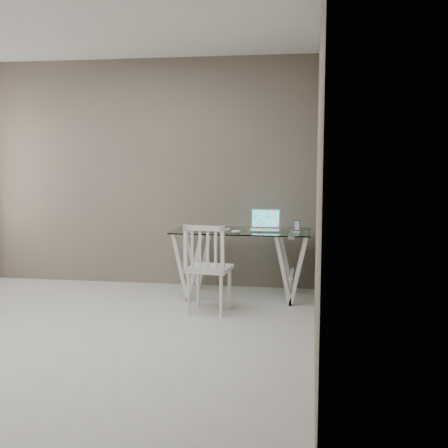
# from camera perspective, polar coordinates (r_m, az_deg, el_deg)

# --- Properties ---
(room) EXTENTS (4.50, 4.52, 2.71)m
(room) POSITION_cam_1_polar(r_m,az_deg,el_deg) (4.77, -16.31, 8.56)
(room) COLOR #BBB8B3
(room) RESTS_ON ground
(desk) EXTENTS (1.50, 0.70, 0.75)m
(desk) POSITION_cam_1_polar(r_m,az_deg,el_deg) (6.21, 1.81, -3.98)
(desk) COLOR silver
(desk) RESTS_ON ground
(chair) EXTENTS (0.45, 0.45, 0.90)m
(chair) POSITION_cam_1_polar(r_m,az_deg,el_deg) (5.54, -1.71, -4.13)
(chair) COLOR white
(chair) RESTS_ON ground
(laptop) EXTENTS (0.33, 0.27, 0.23)m
(laptop) POSITION_cam_1_polar(r_m,az_deg,el_deg) (6.17, 4.19, -0.12)
(laptop) COLOR silver
(laptop) RESTS_ON desk
(keyboard) EXTENTS (0.30, 0.13, 0.01)m
(keyboard) POSITION_cam_1_polar(r_m,az_deg,el_deg) (6.21, -0.73, -0.53)
(keyboard) COLOR silver
(keyboard) RESTS_ON desk
(mouse) EXTENTS (0.10, 0.06, 0.03)m
(mouse) POSITION_cam_1_polar(r_m,az_deg,el_deg) (5.93, 1.22, -0.77)
(mouse) COLOR silver
(mouse) RESTS_ON desk
(phone_dock) EXTENTS (0.07, 0.07, 0.13)m
(phone_dock) POSITION_cam_1_polar(r_m,az_deg,el_deg) (6.05, 7.41, -0.49)
(phone_dock) COLOR white
(phone_dock) RESTS_ON desk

